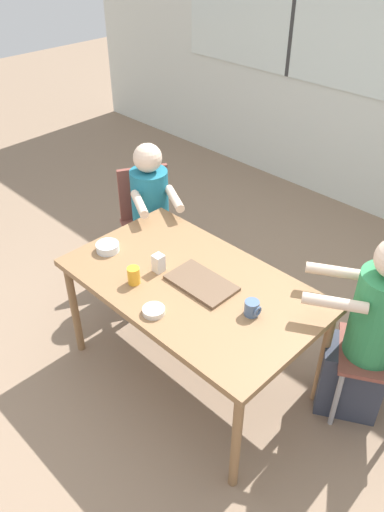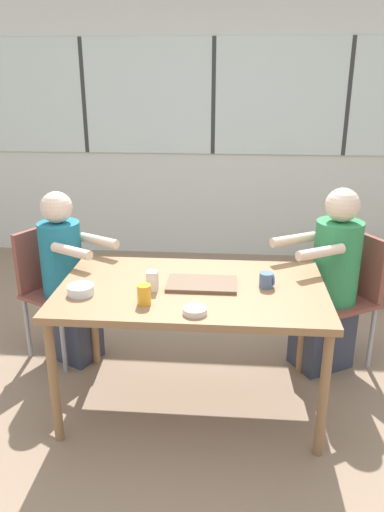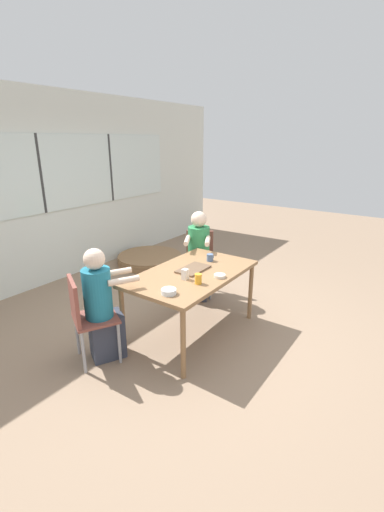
{
  "view_description": "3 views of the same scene",
  "coord_description": "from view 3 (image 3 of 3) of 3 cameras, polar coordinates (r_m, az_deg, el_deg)",
  "views": [
    {
      "loc": [
        1.54,
        -1.55,
        2.51
      ],
      "look_at": [
        0.0,
        0.0,
        0.93
      ],
      "focal_mm": 35.0,
      "sensor_mm": 36.0,
      "label": 1
    },
    {
      "loc": [
        0.2,
        -2.51,
        1.85
      ],
      "look_at": [
        0.0,
        0.0,
        0.93
      ],
      "focal_mm": 35.0,
      "sensor_mm": 36.0,
      "label": 2
    },
    {
      "loc": [
        -2.81,
        -1.98,
        2.11
      ],
      "look_at": [
        0.0,
        0.0,
        0.93
      ],
      "focal_mm": 24.0,
      "sensor_mm": 36.0,
      "label": 3
    }
  ],
  "objects": [
    {
      "name": "bowl_white_shallow",
      "position": [
        3.17,
        -3.9,
        -5.92
      ],
      "size": [
        0.14,
        0.14,
        0.05
      ],
      "color": "silver",
      "rests_on": "dining_table"
    },
    {
      "name": "chair_for_man_blue_shirt",
      "position": [
        3.46,
        -17.35,
        -9.04
      ],
      "size": [
        0.54,
        0.54,
        0.89
      ],
      "rotation": [
        0.0,
        0.0,
        -2.06
      ],
      "color": "brown",
      "rests_on": "ground_plane"
    },
    {
      "name": "folded_table_stack",
      "position": [
        6.17,
        -7.05,
        -0.47
      ],
      "size": [
        1.14,
        1.14,
        0.15
      ],
      "color": "olive",
      "rests_on": "ground_plane"
    },
    {
      "name": "juice_glass",
      "position": [
        3.38,
        1.05,
        -3.82
      ],
      "size": [
        0.07,
        0.07,
        0.1
      ],
      "color": "gold",
      "rests_on": "dining_table"
    },
    {
      "name": "ground_plane",
      "position": [
        4.03,
        0.0,
        -12.63
      ],
      "size": [
        16.0,
        16.0,
        0.0
      ],
      "primitive_type": "plane",
      "color": "#8C725B"
    },
    {
      "name": "wall_back_with_windows",
      "position": [
        5.47,
        -23.85,
        10.09
      ],
      "size": [
        8.4,
        0.08,
        2.8
      ],
      "color": "silver",
      "rests_on": "ground_plane"
    },
    {
      "name": "bowl_cereal",
      "position": [
        3.55,
        4.64,
        -3.31
      ],
      "size": [
        0.12,
        0.12,
        0.03
      ],
      "color": "silver",
      "rests_on": "dining_table"
    },
    {
      "name": "coffee_mug",
      "position": [
        4.01,
        3.03,
        -0.25
      ],
      "size": [
        0.08,
        0.08,
        0.08
      ],
      "color": "slate",
      "rests_on": "dining_table"
    },
    {
      "name": "dining_table",
      "position": [
        3.72,
        0.0,
        -3.59
      ],
      "size": [
        1.47,
        0.87,
        0.75
      ],
      "color": "olive",
      "rests_on": "ground_plane"
    },
    {
      "name": "person_man_blue_shirt",
      "position": [
        3.48,
        -14.74,
        -8.53
      ],
      "size": [
        0.56,
        0.47,
        1.16
      ],
      "rotation": [
        0.0,
        0.0,
        -2.06
      ],
      "color": "#333847",
      "rests_on": "ground_plane"
    },
    {
      "name": "milk_carton_small",
      "position": [
        3.48,
        -1.15,
        -3.06
      ],
      "size": [
        0.06,
        0.06,
        0.11
      ],
      "color": "silver",
      "rests_on": "dining_table"
    },
    {
      "name": "food_tray_dark",
      "position": [
        3.74,
        0.21,
        -2.19
      ],
      "size": [
        0.38,
        0.23,
        0.02
      ],
      "color": "brown",
      "rests_on": "dining_table"
    },
    {
      "name": "chair_for_woman_green_shirt",
      "position": [
        4.84,
        1.22,
        -0.07
      ],
      "size": [
        0.55,
        0.55,
        0.89
      ],
      "rotation": [
        0.0,
        0.0,
        -4.19
      ],
      "color": "brown",
      "rests_on": "ground_plane"
    },
    {
      "name": "person_woman_green_shirt",
      "position": [
        4.68,
        1.08,
        -0.48
      ],
      "size": [
        0.6,
        0.52,
        1.21
      ],
      "rotation": [
        0.0,
        0.0,
        -4.19
      ],
      "color": "#333847",
      "rests_on": "ground_plane"
    }
  ]
}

